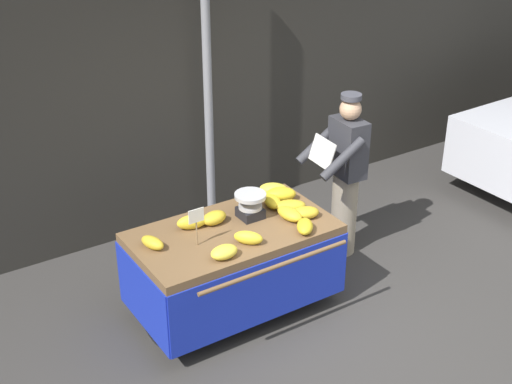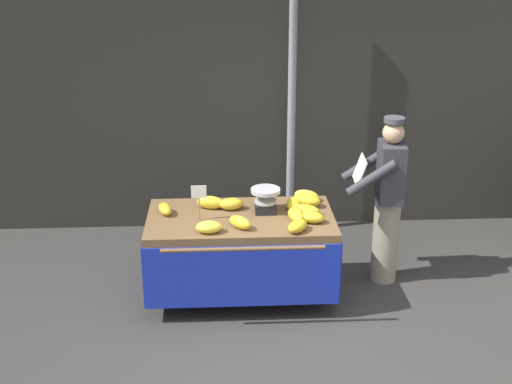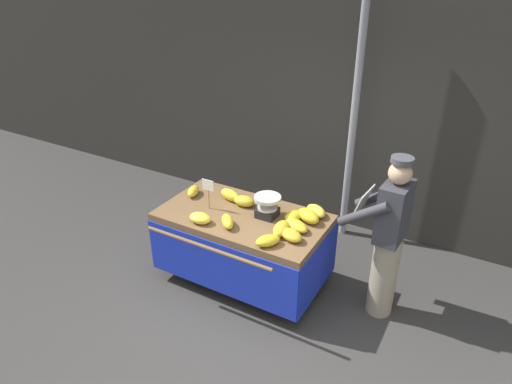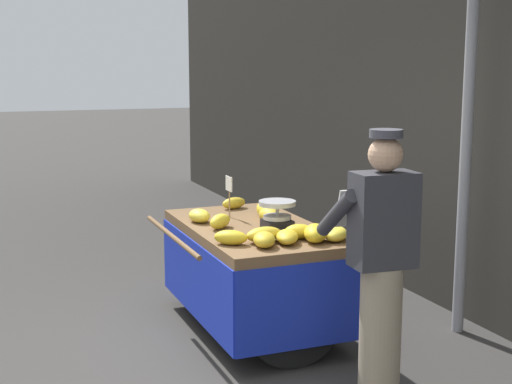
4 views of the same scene
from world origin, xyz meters
TOP-DOWN VIEW (x-y plane):
  - ground_plane at (0.00, 0.00)m, footprint 60.00×60.00m
  - back_wall at (0.00, 2.78)m, footprint 16.00×0.24m
  - street_pole at (0.13, 2.42)m, footprint 0.09×0.09m
  - banana_cart at (-0.50, 0.92)m, footprint 1.78×1.17m
  - weighing_scale at (-0.26, 1.02)m, footprint 0.28×0.28m
  - price_sign at (-0.88, 0.86)m, footprint 0.14×0.01m
  - banana_bunch_0 at (0.11, 0.94)m, footprint 0.32×0.26m
  - banana_bunch_1 at (-1.21, 1.02)m, footprint 0.18×0.26m
  - banana_bunch_2 at (-0.51, 0.65)m, footprint 0.25×0.26m
  - banana_bunch_3 at (-0.78, 1.13)m, footprint 0.29×0.18m
  - banana_bunch_4 at (0.15, 1.14)m, footprint 0.32×0.27m
  - banana_bunch_5 at (-0.58, 1.09)m, footprint 0.25×0.18m
  - banana_bunch_6 at (0.00, 0.55)m, footprint 0.25×0.27m
  - banana_bunch_7 at (-0.79, 0.57)m, footprint 0.24×0.17m
  - banana_bunch_8 at (0.02, 0.80)m, footprint 0.19×0.30m
  - banana_bunch_9 at (0.02, 1.07)m, footprint 0.20×0.25m
  - banana_bunch_10 at (0.15, 0.75)m, footprint 0.28×0.23m
  - banana_bunch_11 at (0.17, 1.29)m, footprint 0.31×0.29m
  - vendor_person at (0.95, 1.19)m, footprint 0.60×0.54m

SIDE VIEW (x-z plane):
  - ground_plane at x=0.00m, z-range 0.00..0.00m
  - banana_cart at x=-0.50m, z-range 0.19..1.04m
  - vendor_person at x=0.95m, z-range 0.02..1.73m
  - banana_bunch_0 at x=0.11m, z-range 0.85..0.94m
  - banana_bunch_1 at x=-1.21m, z-range 0.85..0.95m
  - banana_bunch_11 at x=0.17m, z-range 0.85..0.95m
  - banana_bunch_6 at x=0.00m, z-range 0.85..0.95m
  - banana_bunch_10 at x=0.15m, z-range 0.85..0.95m
  - banana_bunch_7 at x=-0.79m, z-range 0.85..0.95m
  - banana_bunch_9 at x=0.02m, z-range 0.85..0.96m
  - banana_bunch_8 at x=0.02m, z-range 0.85..0.96m
  - banana_bunch_2 at x=-0.51m, z-range 0.85..0.96m
  - banana_bunch_5 at x=-0.58m, z-range 0.85..0.96m
  - banana_bunch_3 at x=-0.78m, z-range 0.85..0.98m
  - banana_bunch_4 at x=0.15m, z-range 0.85..0.98m
  - weighing_scale at x=-0.26m, z-range 0.85..1.08m
  - price_sign at x=-0.88m, z-range 0.93..1.27m
  - street_pole at x=0.13m, z-range 0.00..3.26m
  - back_wall at x=0.00m, z-range 0.00..4.20m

